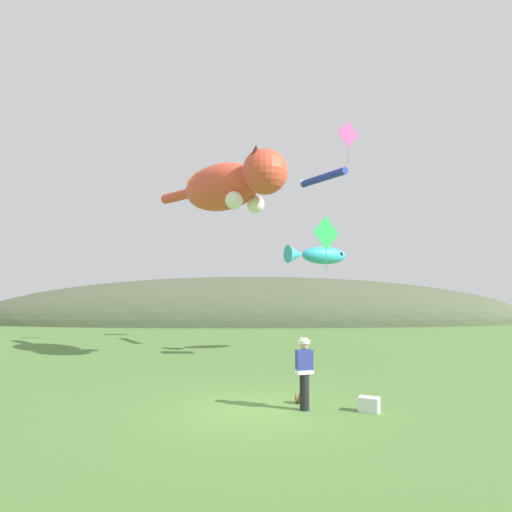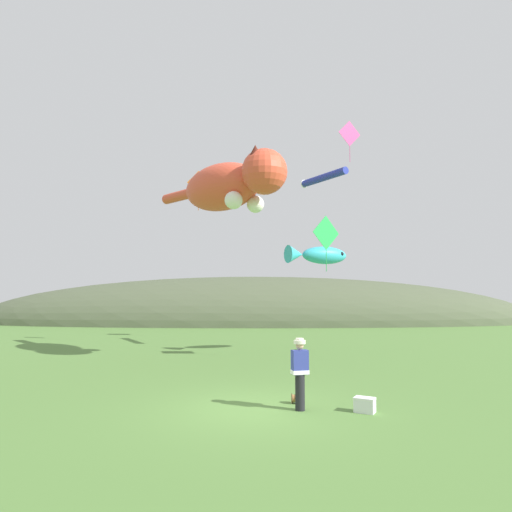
# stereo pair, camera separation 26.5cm
# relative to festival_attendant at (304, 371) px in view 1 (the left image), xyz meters

# --- Properties ---
(ground_plane) EXTENTS (120.00, 120.00, 0.00)m
(ground_plane) POSITION_rel_festival_attendant_xyz_m (-1.15, 0.13, -0.95)
(ground_plane) COLOR #517A38
(distant_hill_ridge) EXTENTS (52.11, 12.82, 8.45)m
(distant_hill_ridge) POSITION_rel_festival_attendant_xyz_m (-1.15, 30.82, -0.95)
(distant_hill_ridge) COLOR #4C563D
(distant_hill_ridge) RESTS_ON ground
(festival_attendant) EXTENTS (0.47, 0.35, 1.77)m
(festival_attendant) POSITION_rel_festival_attendant_xyz_m (0.00, 0.00, 0.00)
(festival_attendant) COLOR black
(festival_attendant) RESTS_ON ground
(kite_spool) EXTENTS (0.12, 0.26, 0.26)m
(kite_spool) POSITION_rel_festival_attendant_xyz_m (-0.10, 0.69, -0.82)
(kite_spool) COLOR olive
(kite_spool) RESTS_ON ground
(picnic_cooler) EXTENTS (0.59, 0.52, 0.36)m
(picnic_cooler) POSITION_rel_festival_attendant_xyz_m (1.56, -0.19, -0.77)
(picnic_cooler) COLOR white
(picnic_cooler) RESTS_ON ground
(kite_giant_cat) EXTENTS (6.05, 6.19, 2.43)m
(kite_giant_cat) POSITION_rel_festival_attendant_xyz_m (-2.22, 7.91, 6.55)
(kite_giant_cat) COLOR #E04C33
(kite_fish_windsock) EXTENTS (3.25, 2.07, 0.98)m
(kite_fish_windsock) POSITION_rel_festival_attendant_xyz_m (1.87, 10.05, 3.70)
(kite_fish_windsock) COLOR #33B2CC
(kite_tube_streamer) EXTENTS (2.02, 2.97, 0.44)m
(kite_tube_streamer) POSITION_rel_festival_attendant_xyz_m (2.25, 10.77, 7.62)
(kite_tube_streamer) COLOR #2633A5
(kite_diamond_pink) EXTENTS (1.31, 0.58, 2.32)m
(kite_diamond_pink) POSITION_rel_festival_attendant_xyz_m (4.07, 13.00, 10.64)
(kite_diamond_pink) COLOR #E53F8C
(kite_diamond_green) EXTENTS (1.23, 0.83, 2.36)m
(kite_diamond_green) POSITION_rel_festival_attendant_xyz_m (1.86, 7.55, 4.43)
(kite_diamond_green) COLOR green
(kite_diamond_orange) EXTENTS (1.25, 0.08, 2.15)m
(kite_diamond_orange) POSITION_rel_festival_attendant_xyz_m (-4.18, 12.50, 7.78)
(kite_diamond_orange) COLOR orange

